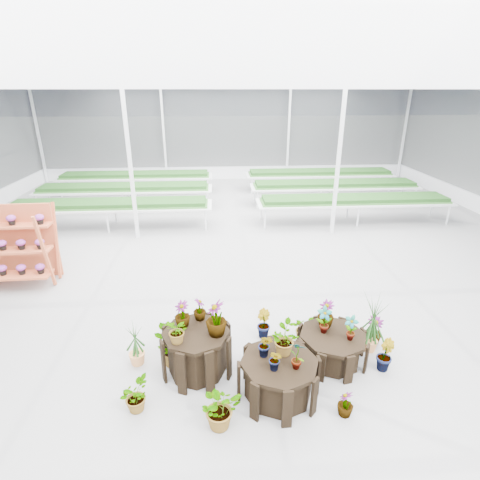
{
  "coord_description": "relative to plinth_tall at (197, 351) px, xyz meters",
  "views": [
    {
      "loc": [
        -0.61,
        -6.78,
        4.2
      ],
      "look_at": [
        -0.13,
        0.39,
        1.3
      ],
      "focal_mm": 28.0,
      "sensor_mm": 36.0,
      "label": 1
    }
  ],
  "objects": [
    {
      "name": "greenhouse_shell",
      "position": [
        0.96,
        1.94,
        1.88
      ],
      "size": [
        18.0,
        24.0,
        4.5
      ],
      "primitive_type": null,
      "color": "white",
      "rests_on": "ground"
    },
    {
      "name": "plinth_mid",
      "position": [
        1.2,
        -0.6,
        -0.06
      ],
      "size": [
        1.21,
        1.21,
        0.61
      ],
      "primitive_type": "cylinder",
      "rotation": [
        0.0,
        0.0,
        0.04
      ],
      "color": "black",
      "rests_on": "ground"
    },
    {
      "name": "shelf_rack",
      "position": [
        -4.2,
        3.19,
        0.54
      ],
      "size": [
        1.73,
        0.95,
        1.81
      ],
      "primitive_type": null,
      "rotation": [
        0.0,
        0.0,
        0.03
      ],
      "color": "#AE4C2A",
      "rests_on": "ground"
    },
    {
      "name": "plinth_tall",
      "position": [
        0.0,
        0.0,
        0.0
      ],
      "size": [
        1.41,
        1.41,
        0.74
      ],
      "primitive_type": "cylinder",
      "rotation": [
        0.0,
        0.0,
        0.39
      ],
      "color": "black",
      "rests_on": "ground"
    },
    {
      "name": "nursery_benches",
      "position": [
        0.96,
        9.14,
        0.05
      ],
      "size": [
        16.0,
        7.0,
        0.84
      ],
      "primitive_type": null,
      "color": "silver",
      "rests_on": "ground"
    },
    {
      "name": "nursery_plants",
      "position": [
        0.83,
        -0.05,
        0.12
      ],
      "size": [
        4.47,
        2.4,
        1.31
      ],
      "color": "#1B4116",
      "rests_on": "ground"
    },
    {
      "name": "plinth_low",
      "position": [
        2.2,
        0.1,
        -0.12
      ],
      "size": [
        1.31,
        1.31,
        0.5
      ],
      "primitive_type": "cylinder",
      "rotation": [
        0.0,
        0.0,
        0.2
      ],
      "color": "black",
      "rests_on": "ground"
    },
    {
      "name": "steel_frame",
      "position": [
        0.96,
        1.94,
        1.88
      ],
      "size": [
        18.0,
        24.0,
        4.5
      ],
      "primitive_type": null,
      "color": "silver",
      "rests_on": "ground"
    },
    {
      "name": "ground_plane",
      "position": [
        0.96,
        1.94,
        -0.37
      ],
      "size": [
        24.0,
        24.0,
        0.0
      ],
      "primitive_type": "plane",
      "color": "gray",
      "rests_on": "ground"
    }
  ]
}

